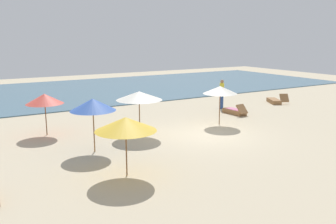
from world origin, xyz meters
name	(u,v)px	position (x,y,z in m)	size (l,w,h in m)	color
ground_plane	(208,135)	(0.00, 0.00, 0.00)	(60.00, 60.00, 0.00)	#BCAD8E
ocean_water	(90,90)	(0.00, 17.00, 0.03)	(48.00, 16.00, 0.06)	#476B7F
umbrella_0	(45,99)	(-6.52, 4.02, 1.74)	(1.73, 1.73, 1.98)	brown
umbrella_1	(126,124)	(-5.38, -2.63, 1.78)	(2.05, 2.05, 2.01)	brown
umbrella_2	(139,96)	(-2.74, 1.72, 1.89)	(2.16, 2.16, 2.10)	brown
umbrella_3	(93,105)	(-5.44, 0.39, 1.94)	(1.82, 1.82, 2.19)	olive
umbrella_4	(220,90)	(1.86, 1.47, 1.85)	(1.80, 1.80, 2.05)	brown
lounger_0	(275,101)	(9.22, 4.41, 0.17)	(1.31, 1.76, 0.70)	olive
lounger_2	(235,111)	(4.32, 3.01, 0.18)	(0.68, 1.72, 0.68)	olive
person_1	(222,94)	(4.71, 4.80, 0.98)	(0.30, 0.30, 1.89)	#2D4C8C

